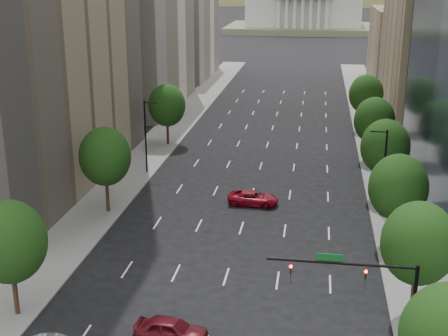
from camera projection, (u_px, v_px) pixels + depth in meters
The scene contains 21 objects.
sidewalk_left at pixel (119, 185), 71.01m from camera, with size 6.00×200.00×0.15m, color slate.
sidewalk_right at pixel (395, 199), 66.58m from camera, with size 6.00×200.00×0.15m, color slate.
midrise_cream_left at pixel (138, 7), 107.49m from camera, with size 14.00×30.00×35.00m, color beige.
filler_left at pixel (180, 37), 141.15m from camera, with size 14.00×26.00×18.00m, color beige.
parking_tan_right at pixel (436, 27), 98.29m from camera, with size 14.00×30.00×30.00m, color #8C7759.
filler_right at pixel (406, 47), 131.49m from camera, with size 14.00×26.00×16.00m, color #8C7759.
tree_right_1 at pixel (419, 243), 42.47m from camera, with size 5.20×5.20×8.75m.
tree_right_2 at pixel (398, 187), 53.80m from camera, with size 5.20×5.20×8.61m.
tree_right_3 at pixel (385, 147), 65.01m from camera, with size 5.20×5.20×8.89m.
tree_right_4 at pixel (374, 120), 78.32m from camera, with size 5.20×5.20×8.46m.
tree_right_5 at pixel (366, 94), 93.28m from camera, with size 5.20×5.20×8.75m.
tree_left_0 at pixel (9, 242), 42.70m from camera, with size 5.20×5.20×8.75m.
tree_left_1 at pixel (105, 157), 61.46m from camera, with size 5.20×5.20×8.97m.
tree_left_2 at pixel (167, 105), 86.01m from camera, with size 5.20×5.20×8.68m.
streetlight_rn at pixel (383, 171), 60.70m from camera, with size 1.70×0.20×9.00m.
streetlight_ln at pixel (146, 135), 73.95m from camera, with size 1.70×0.20×9.00m.
traffic_signal at pixel (373, 290), 37.49m from camera, with size 9.12×0.40×7.38m.
capitol at pixel (304, 10), 244.71m from camera, with size 60.00×40.00×35.20m.
foothills at pixel (349, 38), 583.05m from camera, with size 720.00×413.00×263.00m.
car_maroon at pixel (171, 330), 41.10m from camera, with size 2.00×4.96×1.69m, color #520D16.
car_red_far at pixel (253, 198), 65.10m from camera, with size 2.44×5.30×1.47m, color maroon.
Camera 1 is at (6.57, -4.40, 23.72)m, focal length 49.50 mm.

